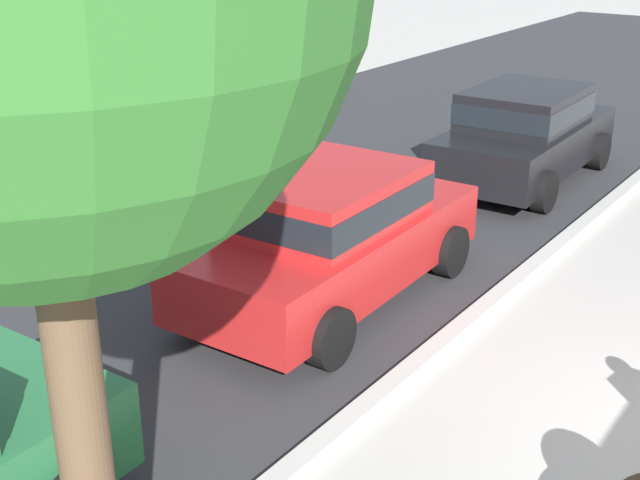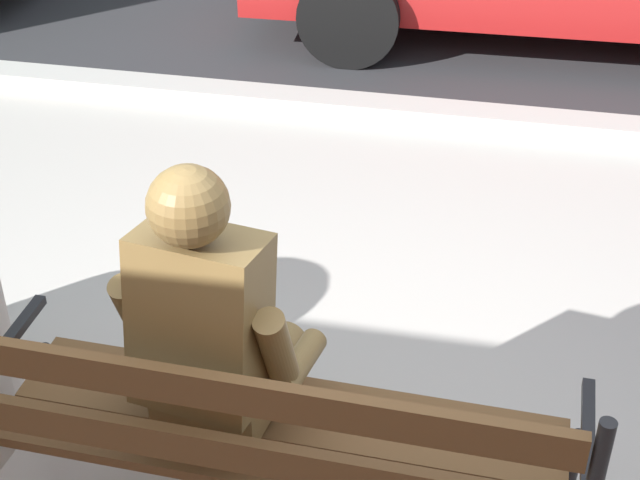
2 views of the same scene
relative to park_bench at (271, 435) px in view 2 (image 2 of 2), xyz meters
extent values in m
cube|color=#B2AFA8|center=(0.13, 3.06, -0.48)|extent=(60.00, 0.20, 0.12)
cube|color=brown|center=(0.00, -0.07, -0.09)|extent=(1.70, 0.17, 0.04)
cube|color=brown|center=(0.00, 0.11, -0.09)|extent=(1.70, 0.17, 0.04)
cube|color=brown|center=(0.01, 0.29, -0.09)|extent=(1.70, 0.17, 0.04)
cube|color=brown|center=(-0.01, -0.16, 0.08)|extent=(1.70, 0.09, 0.11)
cube|color=brown|center=(-0.01, -0.16, 0.30)|extent=(1.70, 0.09, 0.11)
cylinder|color=black|center=(-0.87, 0.34, -0.32)|extent=(0.04, 0.04, 0.45)
cube|color=black|center=(-0.88, 0.14, 0.08)|extent=(0.05, 0.48, 0.03)
cube|color=black|center=(0.88, 0.08, 0.08)|extent=(0.05, 0.48, 0.03)
cube|color=brown|center=(-0.19, 0.17, 0.02)|extent=(0.39, 0.37, 0.16)
cube|color=brown|center=(-0.21, 0.07, 0.34)|extent=(0.40, 0.34, 0.55)
sphere|color=brown|center=(-0.21, 0.06, 0.72)|extent=(0.22, 0.22, 0.22)
cylinder|color=brown|center=(-0.42, 0.12, 0.29)|extent=(0.12, 0.19, 0.29)
cylinder|color=brown|center=(-0.41, 0.26, 0.12)|extent=(0.12, 0.28, 0.10)
cylinder|color=brown|center=(0.01, 0.05, 0.29)|extent=(0.12, 0.19, 0.29)
cylinder|color=brown|center=(0.04, 0.19, 0.12)|extent=(0.12, 0.28, 0.10)
cylinder|color=brown|center=(-0.26, 0.32, -0.02)|extent=(0.19, 0.38, 0.14)
cylinder|color=brown|center=(-0.23, 0.50, -0.29)|extent=(0.11, 0.11, 0.50)
cube|color=brown|center=(-0.22, 0.56, -0.51)|extent=(0.15, 0.25, 0.07)
cylinder|color=brown|center=(-0.08, 0.29, -0.02)|extent=(0.19, 0.38, 0.14)
cylinder|color=brown|center=(-0.05, 0.47, -0.29)|extent=(0.11, 0.11, 0.50)
cube|color=brown|center=(-0.04, 0.53, -0.51)|extent=(0.15, 0.25, 0.07)
cube|color=brown|center=(0.09, 0.55, -0.46)|extent=(0.31, 0.22, 0.16)
cylinder|color=black|center=(-0.43, 3.80, -0.22)|extent=(0.65, 0.24, 0.64)
camera|label=1|loc=(-6.37, -0.35, 3.73)|focal=46.86mm
camera|label=2|loc=(0.53, -1.94, 2.05)|focal=54.87mm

